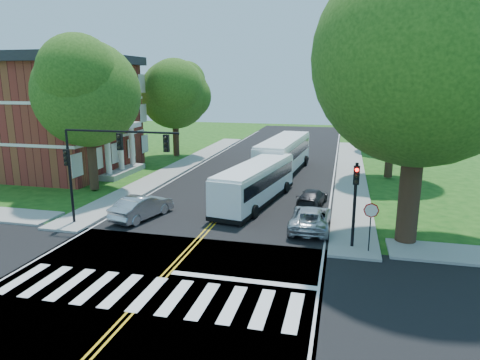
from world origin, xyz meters
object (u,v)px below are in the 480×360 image
(signal_ne, at_px, (355,194))
(suv, at_px, (310,218))
(dark_sedan, at_px, (312,197))
(bus_follow, at_px, (284,155))
(signal_nw, at_px, (103,155))
(bus_lead, at_px, (256,183))
(hatchback, at_px, (142,207))

(signal_ne, height_order, suv, signal_ne)
(suv, distance_m, dark_sedan, 4.98)
(signal_ne, distance_m, bus_follow, 18.87)
(signal_nw, relative_size, suv, 1.47)
(bus_lead, bearing_deg, signal_ne, 141.91)
(bus_lead, bearing_deg, dark_sedan, -165.42)
(bus_follow, distance_m, suv, 15.71)
(bus_lead, distance_m, suv, 6.31)
(signal_nw, bearing_deg, hatchback, 60.56)
(signal_nw, xyz_separation_m, hatchback, (1.18, 2.09, -3.62))
(bus_lead, height_order, suv, bus_lead)
(bus_lead, bearing_deg, suv, 142.01)
(signal_nw, distance_m, dark_sedan, 14.22)
(signal_nw, height_order, bus_follow, signal_nw)
(bus_follow, relative_size, suv, 2.63)
(bus_follow, bearing_deg, signal_ne, 113.44)
(bus_lead, bearing_deg, bus_follow, -83.30)
(signal_ne, distance_m, suv, 4.18)
(signal_ne, xyz_separation_m, dark_sedan, (-2.63, 7.56, -2.39))
(hatchback, bearing_deg, signal_nw, 75.31)
(signal_ne, bearing_deg, hatchback, 170.83)
(dark_sedan, bearing_deg, signal_ne, 117.43)
(signal_ne, bearing_deg, dark_sedan, 109.16)
(bus_follow, bearing_deg, hatchback, 71.24)
(signal_nw, xyz_separation_m, bus_follow, (7.97, 17.83, -2.65))
(bus_follow, bearing_deg, dark_sedan, 113.23)
(bus_follow, bearing_deg, signal_nw, 70.49)
(suv, bearing_deg, signal_nw, 12.65)
(bus_follow, xyz_separation_m, dark_sedan, (3.46, -10.26, -1.15))
(signal_nw, relative_size, bus_follow, 0.56)
(suv, bearing_deg, signal_ne, 132.42)
(bus_follow, distance_m, dark_sedan, 10.89)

